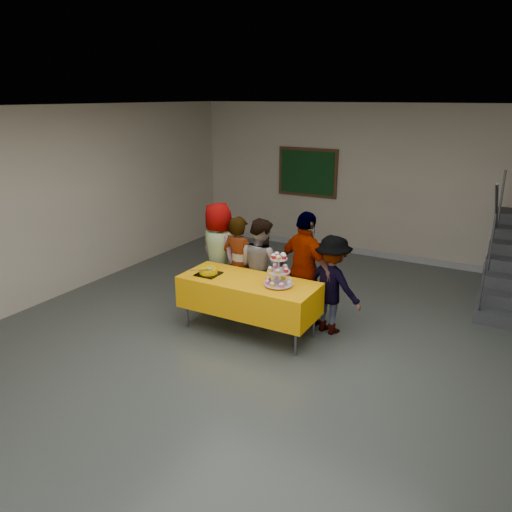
% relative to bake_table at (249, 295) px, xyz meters
% --- Properties ---
extents(room_shell, '(10.00, 10.04, 3.02)m').
position_rel_bake_table_xyz_m(room_shell, '(0.62, -0.78, 1.57)').
color(room_shell, '#4C514C').
rests_on(room_shell, ground).
extents(bake_table, '(1.88, 0.78, 0.77)m').
position_rel_bake_table_xyz_m(bake_table, '(0.00, 0.00, 0.00)').
color(bake_table, '#595960').
rests_on(bake_table, ground).
extents(cupcake_stand, '(0.38, 0.38, 0.44)m').
position_rel_bake_table_xyz_m(cupcake_stand, '(0.45, -0.00, 0.39)').
color(cupcake_stand, silver).
rests_on(cupcake_stand, bake_table).
extents(bear_cake, '(0.32, 0.36, 0.12)m').
position_rel_bake_table_xyz_m(bear_cake, '(-0.59, -0.09, 0.27)').
color(bear_cake, black).
rests_on(bear_cake, bake_table).
extents(schoolchild_a, '(0.92, 0.78, 1.61)m').
position_rel_bake_table_xyz_m(schoolchild_a, '(-0.91, 0.66, 0.25)').
color(schoolchild_a, slate).
rests_on(schoolchild_a, ground).
extents(schoolchild_b, '(0.56, 0.39, 1.48)m').
position_rel_bake_table_xyz_m(schoolchild_b, '(-0.47, 0.53, 0.18)').
color(schoolchild_b, slate).
rests_on(schoolchild_b, ground).
extents(schoolchild_c, '(0.87, 0.79, 1.47)m').
position_rel_bake_table_xyz_m(schoolchild_c, '(-0.15, 0.61, 0.18)').
color(schoolchild_c, slate).
rests_on(schoolchild_c, ground).
extents(schoolchild_d, '(1.05, 0.72, 1.65)m').
position_rel_bake_table_xyz_m(schoolchild_d, '(0.56, 0.59, 0.27)').
color(schoolchild_d, slate).
rests_on(schoolchild_d, ground).
extents(schoolchild_e, '(0.99, 0.72, 1.37)m').
position_rel_bake_table_xyz_m(schoolchild_e, '(0.97, 0.58, 0.13)').
color(schoolchild_e, slate).
rests_on(schoolchild_e, ground).
extents(noticeboard, '(1.30, 0.05, 1.00)m').
position_rel_bake_table_xyz_m(noticeboard, '(-0.98, 4.16, 1.04)').
color(noticeboard, '#472B16').
rests_on(noticeboard, ground).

